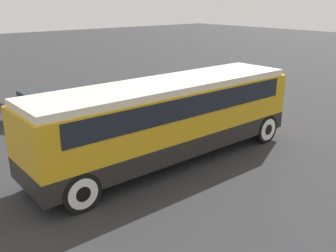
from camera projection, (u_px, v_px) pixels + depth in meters
ground_plane at (168, 160)px, 13.67m from camera, size 120.00×120.00×0.00m
tour_bus at (170, 113)px, 13.16m from camera, size 10.31×2.60×2.91m
parked_car_near at (132, 98)px, 19.71m from camera, size 4.53×1.97×1.31m
parked_car_mid at (47, 103)px, 18.54m from camera, size 4.06×1.89×1.36m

